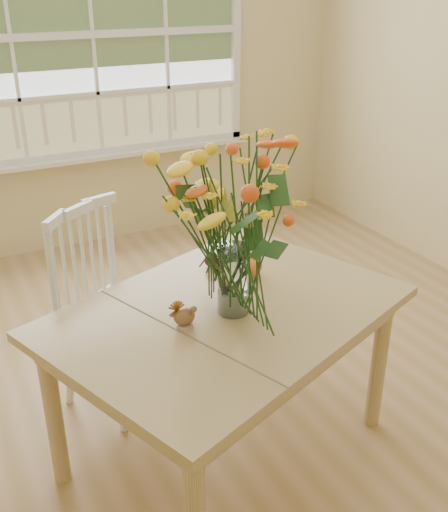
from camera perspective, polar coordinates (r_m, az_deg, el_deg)
floor at (r=3.12m, az=1.82°, el=-13.10°), size 4.00×4.50×0.01m
wall_back at (r=4.58m, az=-12.32°, el=17.47°), size 4.00×0.02×2.70m
window at (r=4.52m, az=-12.40°, el=19.69°), size 2.42×0.12×1.74m
dining_table at (r=2.43m, az=0.22°, el=-6.83°), size 1.62×1.39×0.73m
windsor_chair at (r=2.90m, az=-11.47°, el=-3.92°), size 0.61×0.60×0.97m
flower_vase at (r=2.18m, az=0.94°, el=4.17°), size 0.58×0.58×0.69m
pumpkin at (r=2.62m, az=2.49°, el=-1.05°), size 0.11×0.11×0.08m
turkey_figurine at (r=2.25m, az=-3.80°, el=-5.80°), size 0.08×0.07×0.10m
dark_gourd at (r=2.69m, az=-1.11°, el=-0.46°), size 0.12×0.07×0.07m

